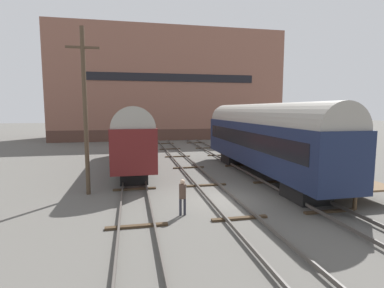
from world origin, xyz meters
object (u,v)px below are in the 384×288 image
Objects in this scene: train_car_navy at (262,135)px; train_car_maroon at (133,133)px; bench at (300,158)px; person_worker at (183,194)px; utility_pole at (85,110)px.

train_car_maroon is (-9.09, 5.64, -0.13)m from train_car_navy.
train_car_maroon reaches higher than bench.
train_car_navy reaches higher than person_worker.
train_car_navy is 9.90m from person_worker.
train_car_maroon is 9.32× the size of person_worker.
train_car_maroon reaches higher than person_worker.
person_worker is at bearing -135.98° from train_car_navy.
train_car_maroon is 12.69m from person_worker.
person_worker is at bearing -148.39° from bench.
utility_pole is (-4.77, 4.55, 3.85)m from person_worker.
utility_pole is (-2.64, -7.82, 1.97)m from train_car_maroon.
utility_pole is (-11.74, -2.18, 1.84)m from train_car_navy.
bench is (2.63, -0.83, -1.60)m from train_car_navy.
train_car_navy is 12.57× the size of bench.
utility_pole reaches higher than person_worker.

